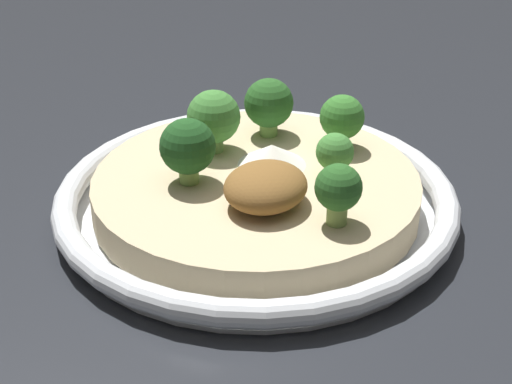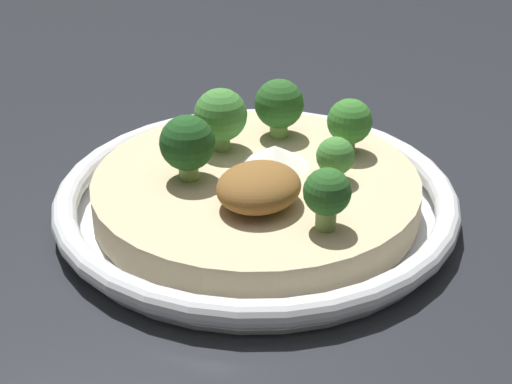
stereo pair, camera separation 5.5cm
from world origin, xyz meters
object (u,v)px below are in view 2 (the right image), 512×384
broccoli_front_left (221,116)px  broccoli_back_right (327,194)px  broccoli_back (335,158)px  broccoli_left (279,105)px  risotto_bowl (256,197)px  broccoli_front_right (187,144)px  broccoli_back_left (350,122)px

broccoli_front_left → broccoli_back_right: (0.04, 0.12, -0.00)m
broccoli_back → broccoli_left: bearing=-115.0°
broccoli_front_left → risotto_bowl: bearing=68.4°
broccoli_front_right → broccoli_front_left: bearing=-165.9°
broccoli_back_right → broccoli_back_left: size_ratio=0.97×
broccoli_front_right → broccoli_back_right: (-0.00, 0.11, -0.00)m
risotto_bowl → broccoli_back: broccoli_back is taller
broccoli_left → broccoli_back_right: bearing=49.0°
risotto_bowl → broccoli_front_left: bearing=-111.6°
broccoli_left → broccoli_back_right: 0.14m
broccoli_front_left → broccoli_left: 0.05m
risotto_bowl → broccoli_left: 0.08m
risotto_bowl → broccoli_back_left: (-0.07, 0.03, 0.04)m
broccoli_left → broccoli_back_left: 0.06m
broccoli_front_right → broccoli_back_left: (-0.10, 0.06, -0.00)m
broccoli_back → broccoli_left: 0.08m
risotto_bowl → broccoli_front_left: 0.07m
broccoli_back → broccoli_back_left: broccoli_back_left is taller
risotto_bowl → broccoli_front_right: size_ratio=6.10×
broccoli_back → risotto_bowl: bearing=-56.8°
broccoli_front_left → broccoli_back: 0.09m
broccoli_front_right → broccoli_back_left: broccoli_front_right is taller
broccoli_left → broccoli_back_left: (-0.01, 0.06, -0.00)m
broccoli_back → broccoli_front_right: bearing=-53.3°
broccoli_front_left → broccoli_left: broccoli_front_left is taller
broccoli_back_right → broccoli_back: bearing=-151.8°
broccoli_left → broccoli_back: bearing=65.0°
broccoli_back → broccoli_left: size_ratio=0.70×
broccoli_front_left → broccoli_back_left: 0.09m
broccoli_left → broccoli_back_left: size_ratio=1.09×
broccoli_front_right → broccoli_back_right: bearing=92.4°
broccoli_front_right → broccoli_back_right: 0.11m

